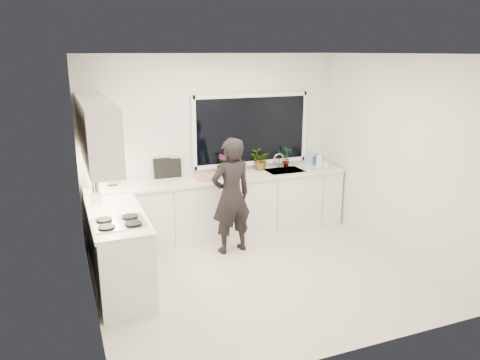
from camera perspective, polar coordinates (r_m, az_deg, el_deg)
name	(u,v)px	position (r m, az deg, el deg)	size (l,w,h in m)	color
floor	(260,275)	(6.05, 2.44, -11.50)	(4.00, 3.50, 0.02)	beige
wall_back	(214,145)	(7.17, -3.17, 4.33)	(4.00, 0.02, 2.70)	white
wall_left	(84,189)	(5.11, -18.44, -1.04)	(0.02, 3.50, 2.70)	white
wall_right	(398,158)	(6.63, 18.68, 2.61)	(0.02, 3.50, 2.70)	white
ceiling	(263,53)	(5.39, 2.77, 15.21)	(4.00, 3.50, 0.02)	white
window	(251,130)	(7.31, 1.39, 6.16)	(1.80, 0.02, 1.00)	black
base_cabinets_back	(222,207)	(7.12, -2.27, -3.32)	(3.92, 0.58, 0.88)	white
base_cabinets_left	(119,252)	(5.77, -14.51, -8.46)	(0.58, 1.60, 0.88)	white
countertop_back	(221,178)	(6.98, -2.28, 0.23)	(3.94, 0.62, 0.04)	silver
countertop_left	(117,215)	(5.60, -14.82, -4.15)	(0.62, 1.60, 0.04)	silver
upper_cabinets	(96,130)	(5.70, -17.12, 5.88)	(0.34, 2.10, 0.70)	white
sink	(284,173)	(7.39, 5.40, 0.81)	(0.58, 0.42, 0.14)	silver
faucet	(279,161)	(7.53, 4.74, 2.35)	(0.03, 0.03, 0.22)	silver
stovetop	(119,222)	(5.26, -14.58, -5.03)	(0.56, 0.48, 0.03)	black
person	(231,196)	(6.41, -1.08, -1.96)	(0.59, 0.39, 1.62)	black
pizza_tray	(212,177)	(6.90, -3.42, 0.35)	(0.48, 0.36, 0.03)	silver
pizza	(212,176)	(6.90, -3.42, 0.48)	(0.44, 0.32, 0.01)	#B53D18
watering_can	(317,161)	(7.83, 9.34, 2.36)	(0.14, 0.14, 0.13)	#1442BE
paper_towel_roll	(91,179)	(6.69, -17.73, 0.16)	(0.11, 0.11, 0.26)	white
knife_block	(112,177)	(6.76, -15.33, 0.32)	(0.13, 0.10, 0.22)	#996B47
utensil_crock	(96,198)	(5.99, -17.14, -2.06)	(0.13, 0.13, 0.16)	silver
picture_frame_large	(174,168)	(6.99, -8.07, 1.47)	(0.22, 0.02, 0.28)	black
picture_frame_small	(162,168)	(6.95, -9.46, 1.42)	(0.25, 0.02, 0.30)	black
herb_plants	(255,161)	(7.30, 1.82, 2.39)	(1.31, 0.34, 0.34)	#26662D
soap_bottles	(321,161)	(7.49, 9.82, 2.31)	(0.22, 0.15, 0.30)	#D8BF66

